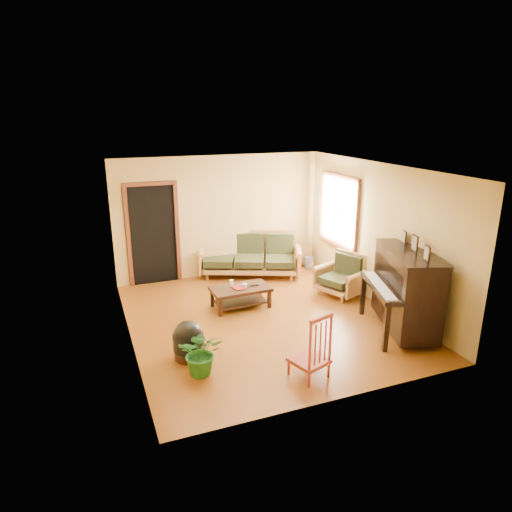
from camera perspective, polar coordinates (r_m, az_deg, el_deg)
name	(u,v)px	position (r m, az deg, el deg)	size (l,w,h in m)	color
floor	(264,319)	(8.04, 1.00, -7.84)	(5.00, 5.00, 0.00)	#63310D
doorway	(153,236)	(9.60, -12.72, 2.51)	(1.08, 0.16, 2.05)	black
window	(339,210)	(9.63, 10.38, 5.62)	(0.12, 1.36, 1.46)	white
sofa	(250,255)	(9.93, -0.79, 0.12)	(2.19, 0.92, 0.94)	#A8733D
coffee_table	(241,297)	(8.42, -1.94, -5.18)	(1.07, 0.58, 0.39)	black
armchair	(340,275)	(9.03, 10.43, -2.37)	(0.79, 0.83, 0.83)	#A8733D
piano	(406,292)	(7.75, 18.29, -4.28)	(0.91, 1.55, 1.37)	black
footstool	(189,344)	(6.84, -8.43, -10.89)	(0.45, 0.45, 0.43)	black
red_chair	(310,344)	(6.26, 6.72, -10.93)	(0.45, 0.49, 0.96)	maroon
leaning_frame	(302,254)	(10.70, 5.83, 0.21)	(0.41, 0.09, 0.54)	#B07C3A
ceramic_crock	(309,262)	(10.61, 6.60, -0.78)	(0.20, 0.20, 0.25)	#304091
potted_plant	(202,352)	(6.38, -6.79, -11.86)	(0.60, 0.52, 0.66)	#195418
book	(234,289)	(8.25, -2.74, -4.15)	(0.16, 0.21, 0.02)	maroon
candle	(231,283)	(8.41, -3.09, -3.37)	(0.07, 0.07, 0.12)	white
glass_jar	(245,286)	(8.35, -1.43, -3.71)	(0.10, 0.10, 0.06)	silver
remote	(254,285)	(8.43, -0.22, -3.66)	(0.16, 0.04, 0.02)	black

